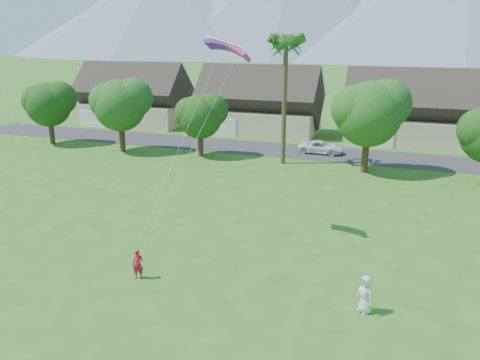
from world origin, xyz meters
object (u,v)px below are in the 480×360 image
at_px(parked_car, 321,147).
at_px(parafoil_kite, 229,47).
at_px(kite_flyer, 138,264).
at_px(watcher, 365,294).

xyz_separation_m(parked_car, parafoil_kite, (-1.72, -23.46, 10.98)).
bearing_deg(kite_flyer, watcher, -13.21).
xyz_separation_m(watcher, parafoil_kite, (-9.12, 6.59, 10.73)).
bearing_deg(parafoil_kite, kite_flyer, -97.59).
xyz_separation_m(kite_flyer, watcher, (11.49, 0.74, 0.11)).
relative_size(kite_flyer, parafoil_kite, 0.54).
bearing_deg(parked_car, kite_flyer, 173.53).
height_order(kite_flyer, parked_car, kite_flyer).
xyz_separation_m(watcher, parked_car, (-7.40, 30.05, -0.25)).
distance_m(watcher, parafoil_kite, 15.55).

